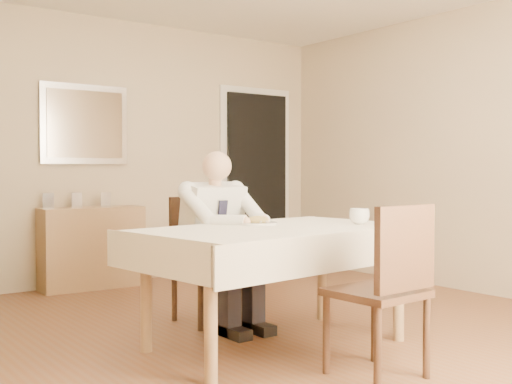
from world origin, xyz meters
TOP-DOWN VIEW (x-y plane):
  - room at (0.00, 0.00)m, footprint 5.00×5.02m
  - doorway at (1.55, 2.46)m, footprint 0.96×0.07m
  - mirror at (-0.47, 2.47)m, footprint 0.86×0.04m
  - dining_table at (-0.31, -0.29)m, footprint 1.83×1.21m
  - chair_far at (-0.31, 0.59)m, footprint 0.45×0.45m
  - chair_near at (-0.24, -1.15)m, footprint 0.46×0.46m
  - seated_man at (-0.31, 0.30)m, footprint 0.48×0.72m
  - plate at (-0.30, -0.08)m, footprint 0.26×0.26m
  - food at (-0.30, -0.08)m, footprint 0.14×0.14m
  - knife at (-0.26, -0.14)m, footprint 0.01×0.13m
  - fork at (-0.34, -0.14)m, footprint 0.01×0.13m
  - coffee_mug at (0.27, -0.44)m, footprint 0.17×0.17m
  - sideboard at (-0.47, 2.32)m, footprint 0.96×0.35m
  - photo_frame_left at (-0.86, 2.39)m, footprint 0.10×0.02m
  - photo_frame_center at (-0.60, 2.36)m, footprint 0.10×0.02m
  - photo_frame_right at (-0.34, 2.32)m, footprint 0.10×0.02m

SIDE VIEW (x-z plane):
  - sideboard at x=-0.47m, z-range 0.00..0.76m
  - chair_far at x=-0.31m, z-range 0.06..0.97m
  - chair_near at x=-0.24m, z-range 0.06..0.99m
  - dining_table at x=-0.31m, z-range 0.29..1.04m
  - seated_man at x=-0.31m, z-range 0.07..1.31m
  - plate at x=-0.30m, z-range 0.75..0.77m
  - knife at x=-0.26m, z-range 0.77..0.78m
  - fork at x=-0.34m, z-range 0.77..0.78m
  - food at x=-0.30m, z-range 0.76..0.81m
  - coffee_mug at x=0.27m, z-range 0.75..0.86m
  - photo_frame_left at x=-0.86m, z-range 0.76..0.90m
  - photo_frame_center at x=-0.60m, z-range 0.76..0.90m
  - photo_frame_right at x=-0.34m, z-range 0.76..0.90m
  - doorway at x=1.55m, z-range -0.05..2.05m
  - room at x=0.00m, z-range 0.00..2.60m
  - mirror at x=-0.47m, z-range 1.17..1.93m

